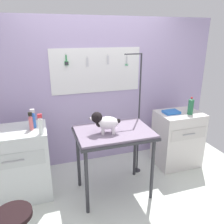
{
  "coord_description": "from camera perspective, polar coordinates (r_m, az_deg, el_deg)",
  "views": [
    {
      "loc": [
        -0.84,
        -2.13,
        2.05
      ],
      "look_at": [
        -0.02,
        0.39,
        1.13
      ],
      "focal_mm": 36.31,
      "sensor_mm": 36.0,
      "label": 1
    }
  ],
  "objects": [
    {
      "name": "cabinet_right",
      "position": [
        3.83,
        16.12,
        -6.46
      ],
      "size": [
        0.68,
        0.54,
        0.89
      ],
      "color": "silver",
      "rests_on": "ground"
    },
    {
      "name": "grooming_arm",
      "position": [
        3.32,
        6.63,
        -2.18
      ],
      "size": [
        0.29,
        0.11,
        1.81
      ],
      "color": "#2D2D33",
      "rests_on": "ground"
    },
    {
      "name": "supply_tray",
      "position": [
        3.61,
        14.68,
        -0.0
      ],
      "size": [
        0.24,
        0.18,
        0.04
      ],
      "color": "blue",
      "rests_on": "cabinet_right"
    },
    {
      "name": "dog",
      "position": [
        2.71,
        -1.9,
        -2.5
      ],
      "size": [
        0.37,
        0.23,
        0.27
      ],
      "color": "white",
      "rests_on": "grooming_table"
    },
    {
      "name": "stool",
      "position": [
        2.46,
        -23.46,
        -23.92
      ],
      "size": [
        0.34,
        0.34,
        0.52
      ],
      "color": "#9E9EA3",
      "rests_on": "ground"
    },
    {
      "name": "ground",
      "position": [
        3.08,
        2.85,
        -23.04
      ],
      "size": [
        4.4,
        4.0,
        0.04
      ],
      "primitive_type": "cube",
      "color": "silver"
    },
    {
      "name": "detangler_spray",
      "position": [
        2.92,
        -19.74,
        -2.45
      ],
      "size": [
        0.05,
        0.05,
        0.23
      ],
      "color": "#CD646A",
      "rests_on": "counter_left"
    },
    {
      "name": "counter_left",
      "position": [
        3.22,
        -22.74,
        -11.93
      ],
      "size": [
        0.8,
        0.58,
        0.93
      ],
      "color": "silver",
      "rests_on": "ground"
    },
    {
      "name": "grooming_table",
      "position": [
        2.87,
        0.49,
        -6.43
      ],
      "size": [
        0.96,
        0.67,
        0.91
      ],
      "color": "#2D2D33",
      "rests_on": "ground"
    },
    {
      "name": "spray_bottle_tall",
      "position": [
        2.76,
        -17.54,
        -3.23
      ],
      "size": [
        0.06,
        0.06,
        0.25
      ],
      "color": "white",
      "rests_on": "counter_left"
    },
    {
      "name": "conditioner_bottle",
      "position": [
        2.98,
        -19.23,
        -1.82
      ],
      "size": [
        0.06,
        0.06,
        0.24
      ],
      "color": "blue",
      "rests_on": "counter_left"
    },
    {
      "name": "soda_bottle",
      "position": [
        3.62,
        19.22,
        1.36
      ],
      "size": [
        0.08,
        0.08,
        0.27
      ],
      "color": "#266842",
      "rests_on": "cabinet_right"
    },
    {
      "name": "rear_wall_panel",
      "position": [
        3.62,
        -4.06,
        4.85
      ],
      "size": [
        4.0,
        0.11,
        2.3
      ],
      "color": "#AF9CC8",
      "rests_on": "ground"
    }
  ]
}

